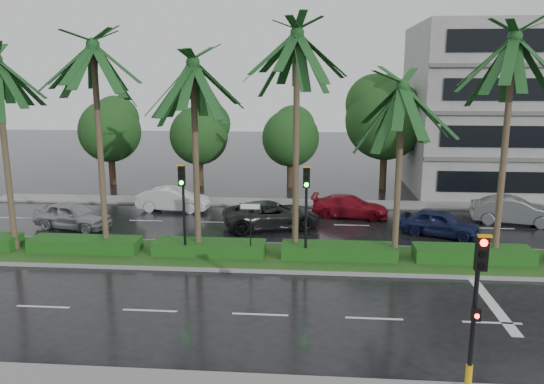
# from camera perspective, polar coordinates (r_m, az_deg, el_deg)

# --- Properties ---
(ground) EXTENTS (120.00, 120.00, 0.00)m
(ground) POSITION_cam_1_polar(r_m,az_deg,el_deg) (23.88, -0.04, -7.94)
(ground) COLOR black
(ground) RESTS_ON ground
(far_sidewalk) EXTENTS (40.00, 2.00, 0.12)m
(far_sidewalk) POSITION_cam_1_polar(r_m,az_deg,el_deg) (35.35, 1.55, -1.16)
(far_sidewalk) COLOR gray
(far_sidewalk) RESTS_ON ground
(median) EXTENTS (36.00, 4.00, 0.15)m
(median) POSITION_cam_1_polar(r_m,az_deg,el_deg) (24.79, 0.15, -6.98)
(median) COLOR gray
(median) RESTS_ON ground
(hedge) EXTENTS (35.20, 1.40, 0.60)m
(hedge) POSITION_cam_1_polar(r_m,az_deg,el_deg) (24.67, 0.15, -6.16)
(hedge) COLOR #1E4814
(hedge) RESTS_ON median
(lane_markings) EXTENTS (34.00, 13.06, 0.01)m
(lane_markings) POSITION_cam_1_polar(r_m,az_deg,el_deg) (23.44, 7.37, -8.43)
(lane_markings) COLOR silver
(lane_markings) RESTS_ON ground
(palm_row) EXTENTS (26.30, 4.20, 10.75)m
(palm_row) POSITION_cam_1_polar(r_m,az_deg,el_deg) (23.57, -2.95, 13.00)
(palm_row) COLOR #483529
(palm_row) RESTS_ON median
(signal_near) EXTENTS (0.34, 0.45, 4.36)m
(signal_near) POSITION_cam_1_polar(r_m,az_deg,el_deg) (14.76, 21.07, -11.45)
(signal_near) COLOR black
(signal_near) RESTS_ON near_sidewalk
(signal_median_left) EXTENTS (0.34, 0.42, 4.36)m
(signal_median_left) POSITION_cam_1_polar(r_m,az_deg,el_deg) (23.96, -9.56, -0.57)
(signal_median_left) COLOR black
(signal_median_left) RESTS_ON median
(signal_median_right) EXTENTS (0.34, 0.42, 4.36)m
(signal_median_right) POSITION_cam_1_polar(r_m,az_deg,el_deg) (23.24, 3.70, -0.82)
(signal_median_right) COLOR black
(signal_median_right) RESTS_ON median
(street_sign) EXTENTS (0.95, 0.09, 2.60)m
(street_sign) POSITION_cam_1_polar(r_m,az_deg,el_deg) (23.80, -2.35, -2.66)
(street_sign) COLOR black
(street_sign) RESTS_ON median
(bg_trees) EXTENTS (32.74, 5.91, 8.53)m
(bg_trees) POSITION_cam_1_polar(r_m,az_deg,el_deg) (40.10, 3.88, 7.12)
(bg_trees) COLOR #352618
(bg_trees) RESTS_ON ground
(building) EXTENTS (16.00, 10.00, 12.00)m
(building) POSITION_cam_1_polar(r_m,az_deg,el_deg) (43.16, 25.48, 8.08)
(building) COLOR gray
(building) RESTS_ON ground
(car_silver) EXTENTS (2.73, 4.64, 1.48)m
(car_silver) POSITION_cam_1_polar(r_m,az_deg,el_deg) (31.42, -20.64, -2.38)
(car_silver) COLOR #979A9E
(car_silver) RESTS_ON ground
(car_white) EXTENTS (1.80, 4.54, 1.47)m
(car_white) POSITION_cam_1_polar(r_m,az_deg,el_deg) (33.90, -10.58, -0.78)
(car_white) COLOR silver
(car_white) RESTS_ON ground
(car_darkgrey) EXTENTS (4.01, 5.91, 1.50)m
(car_darkgrey) POSITION_cam_1_polar(r_m,az_deg,el_deg) (29.51, -0.04, -2.47)
(car_darkgrey) COLOR black
(car_darkgrey) RESTS_ON ground
(car_red) EXTENTS (2.46, 4.77, 1.32)m
(car_red) POSITION_cam_1_polar(r_m,az_deg,el_deg) (32.17, 8.38, -1.53)
(car_red) COLOR maroon
(car_red) RESTS_ON ground
(car_blue) EXTENTS (3.13, 4.40, 1.39)m
(car_blue) POSITION_cam_1_polar(r_m,az_deg,el_deg) (29.45, 17.59, -3.19)
(car_blue) COLOR #171F47
(car_blue) RESTS_ON ground
(car_grey) EXTENTS (2.60, 4.92, 1.54)m
(car_grey) POSITION_cam_1_polar(r_m,az_deg,el_deg) (33.32, 24.57, -1.85)
(car_grey) COLOR slate
(car_grey) RESTS_ON ground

